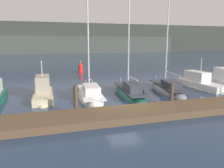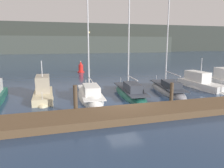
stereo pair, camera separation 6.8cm
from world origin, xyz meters
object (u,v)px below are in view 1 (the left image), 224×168
at_px(motorboat_berth_4, 43,95).
at_px(sailboat_berth_7, 167,90).
at_px(sailboat_berth_5, 90,96).
at_px(channel_buoy, 80,68).
at_px(sailboat_berth_6, 130,93).
at_px(motorboat_berth_8, 200,85).

distance_m(motorboat_berth_4, sailboat_berth_7, 11.96).
xyz_separation_m(sailboat_berth_5, sailboat_berth_7, (7.96, 0.32, -0.01)).
height_order(motorboat_berth_4, sailboat_berth_7, sailboat_berth_7).
height_order(sailboat_berth_5, sailboat_berth_7, sailboat_berth_5).
bearing_deg(sailboat_berth_7, channel_buoy, 110.77).
bearing_deg(sailboat_berth_5, sailboat_berth_6, -3.27).
xyz_separation_m(motorboat_berth_4, sailboat_berth_7, (11.96, -0.37, -0.21)).
xyz_separation_m(sailboat_berth_6, sailboat_berth_7, (4.24, 0.54, -0.03)).
height_order(motorboat_berth_4, sailboat_berth_6, sailboat_berth_6).
distance_m(motorboat_berth_4, motorboat_berth_8, 16.17).
bearing_deg(motorboat_berth_4, motorboat_berth_8, 0.18).
bearing_deg(sailboat_berth_7, sailboat_berth_6, -172.78).
relative_size(sailboat_berth_7, channel_buoy, 5.17).
relative_size(sailboat_berth_6, motorboat_berth_8, 1.73).
xyz_separation_m(motorboat_berth_4, motorboat_berth_8, (16.17, 0.05, -0.05)).
xyz_separation_m(sailboat_berth_6, motorboat_berth_8, (8.45, 0.96, 0.13)).
relative_size(sailboat_berth_5, motorboat_berth_8, 1.86).
xyz_separation_m(motorboat_berth_4, sailboat_berth_6, (7.72, -0.91, -0.18)).
distance_m(motorboat_berth_4, sailboat_berth_5, 4.06).
distance_m(motorboat_berth_4, sailboat_berth_6, 7.77).
bearing_deg(motorboat_berth_4, channel_buoy, 70.68).
height_order(sailboat_berth_7, motorboat_berth_8, sailboat_berth_7).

